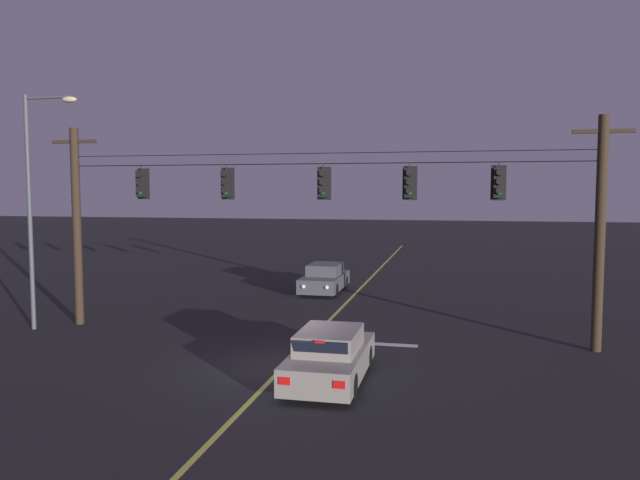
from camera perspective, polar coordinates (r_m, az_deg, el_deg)
ground_plane at (r=17.72m, az=-3.48°, el=-11.82°), size 180.00×180.00×0.00m
lane_centre_stripe at (r=27.08m, az=2.30°, el=-6.06°), size 0.14×60.00×0.01m
stop_bar_paint at (r=20.42m, az=4.30°, el=-9.60°), size 3.40×0.36×0.01m
signal_span_assembly at (r=20.77m, az=-0.60°, el=1.32°), size 19.97×0.32×7.33m
traffic_light_leftmost at (r=23.03m, az=-16.38°, el=5.08°), size 0.48×0.41×1.22m
traffic_light_left_inner at (r=21.65m, az=-8.76°, el=5.25°), size 0.48×0.41×1.22m
traffic_light_centre at (r=20.65m, az=0.30°, el=5.34°), size 0.48×0.41×1.22m
traffic_light_right_inner at (r=20.23m, az=8.37°, el=5.31°), size 0.48×0.41×1.22m
traffic_light_rightmost at (r=20.23m, az=16.37°, el=5.17°), size 0.48×0.41×1.22m
car_waiting_near_lane at (r=16.37m, az=0.94°, el=-10.84°), size 1.80×4.33×1.39m
car_oncoming_lead at (r=30.45m, az=0.44°, el=-3.64°), size 1.80×4.42×1.39m
street_lamp_corner at (r=24.02m, az=-25.00°, el=4.19°), size 2.11×0.30×8.40m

